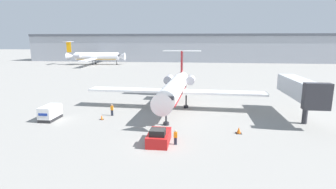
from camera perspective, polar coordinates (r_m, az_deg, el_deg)
The scene contains 11 objects.
ground_plane at distance 29.42m, azimuth -2.49°, elevation -11.06°, with size 600.00×600.00×0.00m, color gray.
terminal_building at distance 146.89m, azimuth 5.13°, elevation 10.09°, with size 180.00×16.80×14.86m.
airplane_main at distance 44.15m, azimuth 1.54°, elevation 1.53°, with size 29.97×24.26×9.40m.
pushback_tug at distance 29.87m, azimuth -1.99°, elevation -9.20°, with size 2.38×4.23×1.93m.
luggage_cart at distance 41.91m, azimuth -24.26°, elevation -3.64°, with size 1.88×3.63×2.09m.
worker_near_tug at distance 29.39m, azimuth 1.64°, elevation -9.22°, with size 0.40×0.24×1.70m.
worker_by_wing at distance 41.19m, azimuth -12.10°, elevation -3.23°, with size 0.40×0.25×1.82m.
traffic_cone_left at distance 39.67m, azimuth -14.22°, elevation -4.85°, with size 0.51×0.51×0.70m.
traffic_cone_right at distance 34.04m, azimuth 15.15°, elevation -7.56°, with size 0.73×0.73×0.82m.
airplane_parked_far_left at distance 131.73m, azimuth -15.54°, elevation 7.98°, with size 28.28×37.49×10.93m.
jet_bridge at distance 42.81m, azimuth 26.82°, elevation 1.11°, with size 3.20×13.14×6.19m.
Camera 1 is at (4.45, -26.78, 11.36)m, focal length 28.00 mm.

